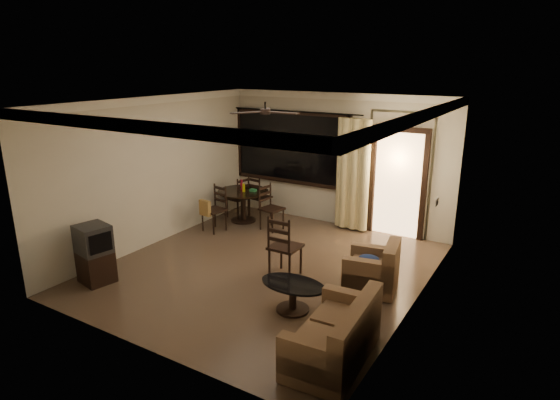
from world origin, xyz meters
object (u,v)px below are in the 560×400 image
Objects in this scene: armchair at (374,271)px; side_chair at (285,258)px; coffee_table at (293,292)px; dining_chair_east at (271,216)px; tv_cabinet at (95,254)px; dining_chair_west at (238,205)px; sofa at (337,338)px; dining_table at (243,197)px; dining_chair_south at (214,217)px; dining_chair_north at (260,204)px.

side_chair is at bearing -179.34° from armchair.
armchair is 1.42m from coffee_table.
tv_cabinet is at bearing 172.88° from dining_chair_east.
dining_chair_west is 0.90× the size of side_chair.
tv_cabinet is 3.02m from side_chair.
tv_cabinet reaches higher than dining_chair_east.
dining_table is at bearing 133.95° from sofa.
dining_chair_south is at bearing -24.83° from side_chair.
dining_table reaches higher than armchair.
dining_chair_south is at bearing 99.47° from tv_cabinet.
dining_chair_west is at bearing 84.84° from dining_chair_east.
dining_chair_north is at bearing 129.57° from sofa.
side_chair is (2.35, -1.07, 0.01)m from dining_chair_south.
dining_chair_north is 4.08m from armchair.
dining_chair_south is 1.00× the size of dining_chair_north.
side_chair is at bearing -132.27° from dining_chair_east.
dining_table reaches higher than coffee_table.
dining_chair_west is 0.49m from dining_chair_north.
dining_chair_south is at bearing 135.70° from dining_chair_east.
dining_chair_west is 1.00× the size of dining_chair_north.
coffee_table is (2.74, -3.29, -0.00)m from dining_chair_north.
dining_chair_east is 2.25m from side_chair.
dining_chair_north is (0.28, 1.29, -0.02)m from dining_chair_south.
dining_chair_south is (-0.15, -0.85, -0.24)m from dining_table.
coffee_table is 0.91× the size of side_chair.
dining_chair_north is 4.14m from tv_cabinet.
dining_chair_north is (0.13, 0.45, -0.27)m from dining_table.
side_chair is (2.20, -1.92, -0.23)m from dining_table.
sofa is (3.89, -3.59, -0.25)m from dining_table.
dining_chair_west is at bearing 101.52° from tv_cabinet.
side_chair reaches higher than dining_chair_west.
armchair is at bearing -2.01° from dining_chair_south.
side_chair reaches higher than dining_chair_south.
dining_chair_north is at bearing 96.24° from tv_cabinet.
coffee_table is (3.13, 0.83, -0.20)m from tv_cabinet.
sofa reaches higher than coffee_table.
dining_chair_north is at bearing -49.17° from side_chair.
tv_cabinet reaches higher than sofa.
tv_cabinet is at bearing 9.76° from dining_chair_west.
dining_chair_north is 0.99× the size of coffee_table.
sofa is 1.96m from armchair.
dining_table is 0.76× the size of sofa.
dining_chair_west is 1.00× the size of tv_cabinet.
dining_chair_west is 1.00× the size of dining_chair_south.
dining_chair_north is 0.65× the size of sofa.
sofa is at bearing -42.65° from dining_table.
dining_chair_south reaches higher than dining_table.
dining_table is at bearing 145.45° from armchair.
dining_chair_south is 3.62m from coffee_table.
dining_chair_south is 0.99× the size of coffee_table.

